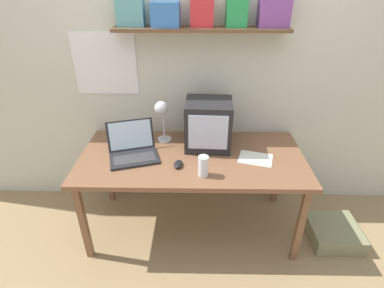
{
  "coord_description": "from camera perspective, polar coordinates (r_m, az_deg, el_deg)",
  "views": [
    {
      "loc": [
        0.03,
        -1.91,
        1.89
      ],
      "look_at": [
        0.0,
        0.0,
        0.81
      ],
      "focal_mm": 28.0,
      "sensor_mm": 36.0,
      "label": 1
    }
  ],
  "objects": [
    {
      "name": "desk_lamp",
      "position": [
        2.31,
        -5.76,
        5.77
      ],
      "size": [
        0.11,
        0.17,
        0.36
      ],
      "rotation": [
        0.0,
        0.0,
        -0.09
      ],
      "color": "silver",
      "rests_on": "corner_desk"
    },
    {
      "name": "corner_desk",
      "position": [
        2.28,
        0.0,
        -3.37
      ],
      "size": [
        1.68,
        0.79,
        0.71
      ],
      "color": "brown",
      "rests_on": "ground_plane"
    },
    {
      "name": "computer_mouse",
      "position": [
        2.12,
        -2.66,
        -3.85
      ],
      "size": [
        0.07,
        0.11,
        0.03
      ],
      "rotation": [
        0.0,
        0.0,
        -0.08
      ],
      "color": "black",
      "rests_on": "corner_desk"
    },
    {
      "name": "printed_handout",
      "position": [
        2.54,
        -12.51,
        1.07
      ],
      "size": [
        0.29,
        0.28,
        0.0
      ],
      "rotation": [
        0.0,
        0.0,
        0.3
      ],
      "color": "white",
      "rests_on": "corner_desk"
    },
    {
      "name": "crt_monitor",
      "position": [
        2.3,
        3.13,
        3.79
      ],
      "size": [
        0.36,
        0.34,
        0.37
      ],
      "rotation": [
        0.0,
        0.0,
        -0.05
      ],
      "color": "#232326",
      "rests_on": "corner_desk"
    },
    {
      "name": "juice_glass",
      "position": [
        2.0,
        2.16,
        -4.4
      ],
      "size": [
        0.07,
        0.07,
        0.15
      ],
      "color": "white",
      "rests_on": "corner_desk"
    },
    {
      "name": "laptop",
      "position": [
        2.27,
        -11.25,
        -0.73
      ],
      "size": [
        0.42,
        0.4,
        0.23
      ],
      "rotation": [
        0.0,
        0.0,
        0.29
      ],
      "color": "#232326",
      "rests_on": "corner_desk"
    },
    {
      "name": "floor_cushion",
      "position": [
        2.79,
        25.31,
        -14.92
      ],
      "size": [
        0.38,
        0.38,
        0.13
      ],
      "color": "gray",
      "rests_on": "ground_plane"
    },
    {
      "name": "back_wall",
      "position": [
        2.44,
        0.22,
        15.86
      ],
      "size": [
        5.6,
        0.24,
        2.6
      ],
      "color": "beige",
      "rests_on": "ground_plane"
    },
    {
      "name": "loose_paper_near_monitor",
      "position": [
        2.26,
        12.01,
        -2.71
      ],
      "size": [
        0.28,
        0.24,
        0.0
      ],
      "rotation": [
        0.0,
        0.0,
        -0.28
      ],
      "color": "white",
      "rests_on": "corner_desk"
    },
    {
      "name": "ground_plane",
      "position": [
        2.69,
        0.0,
        -15.09
      ],
      "size": [
        12.0,
        12.0,
        0.0
      ],
      "primitive_type": "plane",
      "color": "#9C8057"
    }
  ]
}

